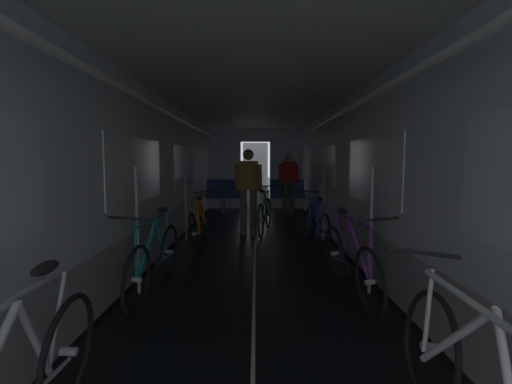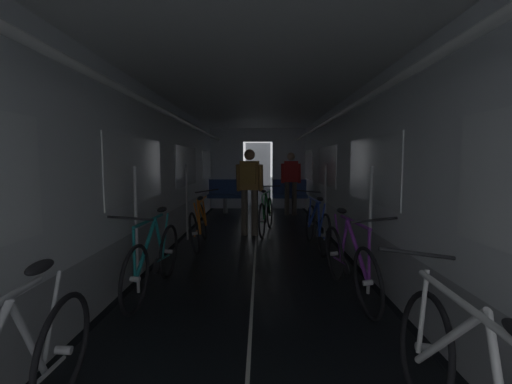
{
  "view_description": "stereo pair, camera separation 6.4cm",
  "coord_description": "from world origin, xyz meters",
  "px_view_note": "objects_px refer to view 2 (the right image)",
  "views": [
    {
      "loc": [
        0.02,
        -1.62,
        1.45
      ],
      "look_at": [
        0.0,
        4.86,
        0.88
      ],
      "focal_mm": 24.32,
      "sensor_mm": 36.0,
      "label": 1
    },
    {
      "loc": [
        0.09,
        -1.62,
        1.45
      ],
      "look_at": [
        0.0,
        4.86,
        0.88
      ],
      "focal_mm": 24.32,
      "sensor_mm": 36.0,
      "label": 2
    }
  ],
  "objects_px": {
    "bench_seat_far_left": "(225,193)",
    "bicycle_purple": "(349,261)",
    "bench_seat_far_right": "(289,193)",
    "person_standing_near_bench": "(291,179)",
    "bicycle_orange": "(199,225)",
    "bicycle_green_in_aisle": "(266,214)",
    "bicycle_teal": "(154,259)",
    "person_cyclist_aisle": "(249,184)",
    "bicycle_blue": "(317,226)"
  },
  "relations": [
    {
      "from": "bicycle_teal",
      "to": "person_cyclist_aisle",
      "type": "height_order",
      "value": "person_cyclist_aisle"
    },
    {
      "from": "bicycle_teal",
      "to": "person_cyclist_aisle",
      "type": "relative_size",
      "value": 1.0
    },
    {
      "from": "bicycle_purple",
      "to": "person_cyclist_aisle",
      "type": "xyz_separation_m",
      "value": [
        -1.16,
        3.06,
        0.63
      ]
    },
    {
      "from": "bicycle_orange",
      "to": "bench_seat_far_left",
      "type": "bearing_deg",
      "value": 89.17
    },
    {
      "from": "bench_seat_far_left",
      "to": "bicycle_blue",
      "type": "height_order",
      "value": "bench_seat_far_left"
    },
    {
      "from": "bench_seat_far_right",
      "to": "bicycle_blue",
      "type": "distance_m",
      "value": 4.02
    },
    {
      "from": "bench_seat_far_right",
      "to": "person_standing_near_bench",
      "type": "distance_m",
      "value": 0.55
    },
    {
      "from": "bicycle_teal",
      "to": "person_standing_near_bench",
      "type": "relative_size",
      "value": 1.0
    },
    {
      "from": "bicycle_blue",
      "to": "person_cyclist_aisle",
      "type": "relative_size",
      "value": 1.0
    },
    {
      "from": "bench_seat_far_left",
      "to": "bicycle_green_in_aisle",
      "type": "distance_m",
      "value": 2.95
    },
    {
      "from": "person_cyclist_aisle",
      "to": "person_standing_near_bench",
      "type": "distance_m",
      "value": 2.81
    },
    {
      "from": "bicycle_blue",
      "to": "bicycle_orange",
      "type": "bearing_deg",
      "value": 176.3
    },
    {
      "from": "person_cyclist_aisle",
      "to": "bicycle_green_in_aisle",
      "type": "bearing_deg",
      "value": 38.87
    },
    {
      "from": "bicycle_orange",
      "to": "bench_seat_far_right",
      "type": "bearing_deg",
      "value": 64.45
    },
    {
      "from": "bench_seat_far_right",
      "to": "bicycle_orange",
      "type": "height_order",
      "value": "bicycle_orange"
    },
    {
      "from": "bench_seat_far_left",
      "to": "bicycle_purple",
      "type": "xyz_separation_m",
      "value": [
        1.93,
        -6.05,
        -0.18
      ]
    },
    {
      "from": "person_standing_near_bench",
      "to": "bicycle_purple",
      "type": "bearing_deg",
      "value": -88.67
    },
    {
      "from": "bicycle_blue",
      "to": "person_standing_near_bench",
      "type": "bearing_deg",
      "value": 91.84
    },
    {
      "from": "bicycle_orange",
      "to": "person_standing_near_bench",
      "type": "xyz_separation_m",
      "value": [
        1.86,
        3.51,
        0.6
      ]
    },
    {
      "from": "bicycle_purple",
      "to": "bicycle_teal",
      "type": "bearing_deg",
      "value": 178.22
    },
    {
      "from": "bicycle_purple",
      "to": "bicycle_blue",
      "type": "xyz_separation_m",
      "value": [
        -0.02,
        2.04,
        -0.0
      ]
    },
    {
      "from": "bench_seat_far_left",
      "to": "bench_seat_far_right",
      "type": "height_order",
      "value": "same"
    },
    {
      "from": "bicycle_purple",
      "to": "person_standing_near_bench",
      "type": "height_order",
      "value": "person_standing_near_bench"
    },
    {
      "from": "bicycle_orange",
      "to": "bicycle_blue",
      "type": "height_order",
      "value": "bicycle_orange"
    },
    {
      "from": "bicycle_purple",
      "to": "bicycle_green_in_aisle",
      "type": "distance_m",
      "value": 3.43
    },
    {
      "from": "person_cyclist_aisle",
      "to": "person_standing_near_bench",
      "type": "xyz_separation_m",
      "value": [
        1.03,
        2.62,
        -0.04
      ]
    },
    {
      "from": "bicycle_purple",
      "to": "person_standing_near_bench",
      "type": "bearing_deg",
      "value": 91.33
    },
    {
      "from": "bicycle_blue",
      "to": "person_cyclist_aisle",
      "type": "xyz_separation_m",
      "value": [
        -1.15,
        1.02,
        0.63
      ]
    },
    {
      "from": "bicycle_teal",
      "to": "bicycle_blue",
      "type": "distance_m",
      "value": 2.88
    },
    {
      "from": "bicycle_teal",
      "to": "bicycle_orange",
      "type": "bearing_deg",
      "value": 86.59
    },
    {
      "from": "bicycle_green_in_aisle",
      "to": "person_standing_near_bench",
      "type": "distance_m",
      "value": 2.52
    },
    {
      "from": "bench_seat_far_left",
      "to": "bicycle_orange",
      "type": "height_order",
      "value": "bicycle_orange"
    },
    {
      "from": "bicycle_blue",
      "to": "bench_seat_far_left",
      "type": "bearing_deg",
      "value": 115.58
    },
    {
      "from": "bench_seat_far_right",
      "to": "bicycle_teal",
      "type": "distance_m",
      "value": 6.3
    },
    {
      "from": "bench_seat_far_right",
      "to": "bicycle_blue",
      "type": "xyz_separation_m",
      "value": [
        0.12,
        -4.01,
        -0.18
      ]
    },
    {
      "from": "bench_seat_far_right",
      "to": "bicycle_orange",
      "type": "xyz_separation_m",
      "value": [
        -1.86,
        -3.88,
        -0.19
      ]
    },
    {
      "from": "bicycle_purple",
      "to": "bicycle_blue",
      "type": "bearing_deg",
      "value": 90.42
    },
    {
      "from": "person_cyclist_aisle",
      "to": "bicycle_green_in_aisle",
      "type": "height_order",
      "value": "person_cyclist_aisle"
    },
    {
      "from": "bicycle_orange",
      "to": "bicycle_blue",
      "type": "bearing_deg",
      "value": -3.7
    },
    {
      "from": "bicycle_teal",
      "to": "bicycle_green_in_aisle",
      "type": "xyz_separation_m",
      "value": [
        1.28,
        3.26,
        0.0
      ]
    },
    {
      "from": "bicycle_teal",
      "to": "bicycle_orange",
      "type": "height_order",
      "value": "bicycle_orange"
    },
    {
      "from": "bicycle_purple",
      "to": "bench_seat_far_right",
      "type": "bearing_deg",
      "value": 91.28
    },
    {
      "from": "bicycle_purple",
      "to": "bicycle_orange",
      "type": "xyz_separation_m",
      "value": [
        -1.99,
        2.17,
        -0.0
      ]
    },
    {
      "from": "bench_seat_far_left",
      "to": "bicycle_blue",
      "type": "xyz_separation_m",
      "value": [
        1.92,
        -4.01,
        -0.18
      ]
    },
    {
      "from": "bicycle_teal",
      "to": "bicycle_green_in_aisle",
      "type": "height_order",
      "value": "bicycle_teal"
    },
    {
      "from": "bicycle_green_in_aisle",
      "to": "person_standing_near_bench",
      "type": "xyz_separation_m",
      "value": [
        0.7,
        2.35,
        0.59
      ]
    },
    {
      "from": "bicycle_blue",
      "to": "bicycle_purple",
      "type": "bearing_deg",
      "value": -89.58
    },
    {
      "from": "bicycle_orange",
      "to": "bicycle_green_in_aisle",
      "type": "xyz_separation_m",
      "value": [
        1.16,
        1.16,
        0.0
      ]
    },
    {
      "from": "bicycle_purple",
      "to": "person_standing_near_bench",
      "type": "relative_size",
      "value": 1.0
    },
    {
      "from": "bench_seat_far_left",
      "to": "bicycle_purple",
      "type": "bearing_deg",
      "value": -72.26
    }
  ]
}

